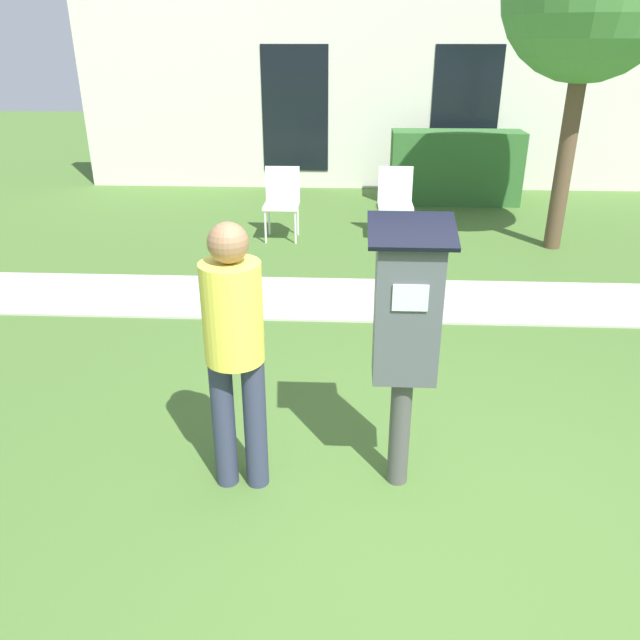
{
  "coord_description": "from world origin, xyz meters",
  "views": [
    {
      "loc": [
        -0.44,
        -2.55,
        2.41
      ],
      "look_at": [
        -0.59,
        0.43,
        1.05
      ],
      "focal_mm": 35.0,
      "sensor_mm": 36.0,
      "label": 1
    }
  ],
  "objects": [
    {
      "name": "parking_meter",
      "position": [
        -0.13,
        0.46,
        1.02
      ],
      "size": [
        0.44,
        0.31,
        1.59
      ],
      "color": "#4C4C4C",
      "rests_on": "ground"
    },
    {
      "name": "building_facade",
      "position": [
        0.0,
        8.41,
        1.6
      ],
      "size": [
        10.0,
        0.26,
        3.2
      ],
      "color": "silver",
      "rests_on": "ground"
    },
    {
      "name": "hedge_row",
      "position": [
        1.17,
        7.35,
        0.55
      ],
      "size": [
        1.99,
        0.6,
        1.1
      ],
      "color": "#33662D",
      "rests_on": "ground"
    },
    {
      "name": "sidewalk",
      "position": [
        0.0,
        3.23,
        0.01
      ],
      "size": [
        12.0,
        1.1,
        0.02
      ],
      "color": "#B7B2A8",
      "rests_on": "ground"
    },
    {
      "name": "outdoor_chair_left",
      "position": [
        -1.33,
        5.35,
        0.53
      ],
      "size": [
        0.44,
        0.44,
        0.9
      ],
      "rotation": [
        0.0,
        0.0,
        0.12
      ],
      "color": "white",
      "rests_on": "ground"
    },
    {
      "name": "ground_plane",
      "position": [
        0.0,
        0.0,
        0.0
      ],
      "size": [
        40.0,
        40.0,
        0.0
      ],
      "primitive_type": "plane",
      "color": "#476B2D"
    },
    {
      "name": "outdoor_chair_middle",
      "position": [
        0.13,
        5.42,
        0.53
      ],
      "size": [
        0.44,
        0.44,
        0.9
      ],
      "rotation": [
        0.0,
        0.0,
        0.22
      ],
      "color": "white",
      "rests_on": "ground"
    },
    {
      "name": "person_standing",
      "position": [
        -1.05,
        0.39,
        0.93
      ],
      "size": [
        0.32,
        0.32,
        1.58
      ],
      "rotation": [
        0.0,
        0.0,
        0.59
      ],
      "color": "#333851",
      "rests_on": "ground"
    }
  ]
}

